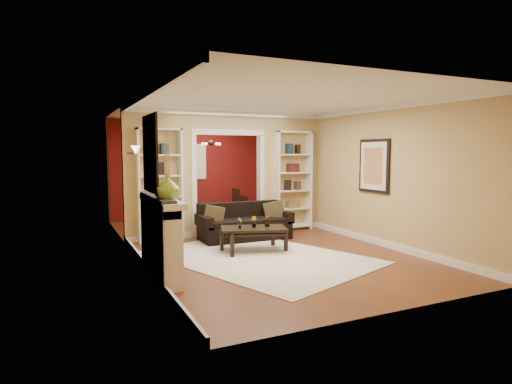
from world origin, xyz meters
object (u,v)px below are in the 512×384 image
sofa (245,221)px  fireplace (162,238)px  bookshelf_left (160,185)px  dining_table (212,214)px  bookshelf_right (293,181)px  coffee_table (254,239)px

sofa → fireplace: size_ratio=1.14×
sofa → bookshelf_left: 1.89m
dining_table → bookshelf_left: bearing=132.9°
sofa → bookshelf_right: bearing=21.5°
sofa → fireplace: bearing=-138.0°
bookshelf_right → fireplace: 4.47m
bookshelf_left → fireplace: bearing=-102.0°
bookshelf_left → dining_table: 2.39m
coffee_table → dining_table: 3.16m
coffee_table → bookshelf_left: (-1.34, 1.64, 0.93)m
coffee_table → fireplace: fireplace is taller
coffee_table → dining_table: bearing=102.9°
dining_table → coffee_table: bearing=174.9°
sofa → bookshelf_right: bookshelf_right is taller
sofa → bookshelf_right: size_ratio=0.84×
coffee_table → dining_table: (0.28, 3.15, 0.03)m
coffee_table → fireplace: (-1.88, -0.89, 0.36)m
bookshelf_right → sofa: bearing=-158.5°
sofa → coffee_table: sofa is taller
coffee_table → bookshelf_right: bearing=61.1°
bookshelf_right → fireplace: bearing=-145.2°
coffee_table → bookshelf_left: bearing=147.3°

